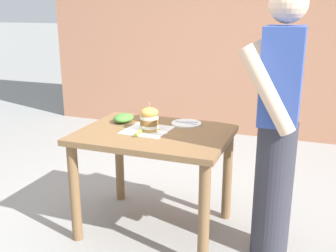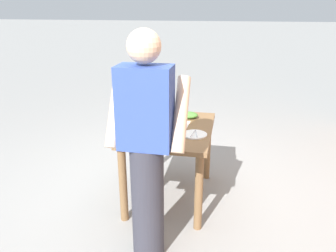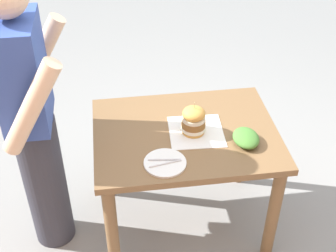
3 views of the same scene
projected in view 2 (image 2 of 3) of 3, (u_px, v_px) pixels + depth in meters
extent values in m
plane|color=gray|center=(170.00, 196.00, 3.32)|extent=(80.00, 80.00, 0.00)
cube|color=brown|center=(170.00, 129.00, 3.07)|extent=(0.78, 1.03, 0.04)
cylinder|color=brown|center=(207.00, 149.00, 3.56)|extent=(0.07, 0.07, 0.70)
cylinder|color=brown|center=(149.00, 144.00, 3.68)|extent=(0.07, 0.07, 0.70)
cylinder|color=brown|center=(199.00, 193.00, 2.72)|extent=(0.07, 0.07, 0.70)
cylinder|color=brown|center=(123.00, 185.00, 2.84)|extent=(0.07, 0.07, 0.70)
cube|color=white|center=(172.00, 125.00, 3.11)|extent=(0.31, 0.31, 0.00)
cylinder|color=gold|center=(172.00, 125.00, 3.09)|extent=(0.13, 0.13, 0.02)
cylinder|color=silver|center=(172.00, 123.00, 3.09)|extent=(0.14, 0.14, 0.02)
cylinder|color=brown|center=(172.00, 119.00, 3.08)|extent=(0.13, 0.13, 0.04)
cylinder|color=silver|center=(172.00, 116.00, 3.07)|extent=(0.13, 0.13, 0.02)
ellipsoid|color=gold|center=(172.00, 113.00, 3.05)|extent=(0.13, 0.13, 0.07)
cylinder|color=#D1B77F|center=(172.00, 109.00, 3.04)|extent=(0.00, 0.00, 0.05)
cylinder|color=#8EA83D|center=(160.00, 123.00, 3.14)|extent=(0.10, 0.03, 0.02)
cylinder|color=white|center=(195.00, 134.00, 2.88)|extent=(0.22, 0.22, 0.01)
cylinder|color=silver|center=(196.00, 134.00, 2.87)|extent=(0.04, 0.17, 0.01)
cylinder|color=silver|center=(193.00, 133.00, 2.88)|extent=(0.03, 0.17, 0.01)
ellipsoid|color=#477F33|center=(189.00, 115.00, 3.31)|extent=(0.18, 0.14, 0.06)
cylinder|color=#33333D|center=(148.00, 202.00, 2.42)|extent=(0.24, 0.24, 0.90)
cube|color=#334C9E|center=(145.00, 108.00, 2.16)|extent=(0.36, 0.22, 0.56)
sphere|color=beige|center=(144.00, 46.00, 2.02)|extent=(0.22, 0.22, 0.22)
cylinder|color=beige|center=(181.00, 114.00, 2.19)|extent=(0.09, 0.34, 0.50)
cylinder|color=beige|center=(116.00, 110.00, 2.28)|extent=(0.09, 0.34, 0.50)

